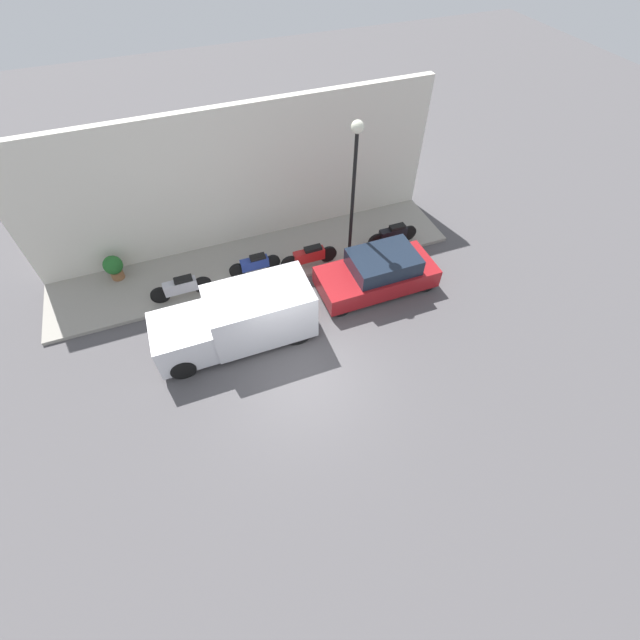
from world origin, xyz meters
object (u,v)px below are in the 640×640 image
(scooter_silver, at_px, (181,287))
(streetlamp, at_px, (355,169))
(parked_car, at_px, (378,273))
(motorcycle_black, at_px, (393,234))
(delivery_van, at_px, (237,320))
(motorcycle_blue, at_px, (255,264))
(motorcycle_red, at_px, (309,256))
(potted_plant, at_px, (114,267))

(scooter_silver, bearing_deg, streetlamp, -90.55)
(parked_car, bearing_deg, motorcycle_black, -40.05)
(delivery_van, relative_size, scooter_silver, 2.34)
(delivery_van, xyz_separation_m, streetlamp, (2.38, -4.81, 2.79))
(motorcycle_blue, relative_size, motorcycle_red, 0.88)
(motorcycle_blue, bearing_deg, parked_car, -118.44)
(motorcycle_black, bearing_deg, motorcycle_red, 90.88)
(scooter_silver, bearing_deg, parked_car, -105.41)
(motorcycle_red, bearing_deg, parked_car, -132.21)
(motorcycle_red, relative_size, scooter_silver, 1.03)
(motorcycle_blue, relative_size, motorcycle_black, 0.93)
(scooter_silver, bearing_deg, delivery_van, -149.78)
(motorcycle_black, relative_size, potted_plant, 2.18)
(motorcycle_black, distance_m, streetlamp, 3.67)
(motorcycle_red, xyz_separation_m, potted_plant, (1.86, 6.71, 0.06))
(motorcycle_blue, distance_m, motorcycle_red, 1.99)
(parked_car, relative_size, motorcycle_blue, 2.18)
(delivery_van, distance_m, scooter_silver, 2.85)
(scooter_silver, distance_m, potted_plant, 2.75)
(delivery_van, distance_m, motorcycle_red, 4.02)
(potted_plant, bearing_deg, motorcycle_blue, -107.63)
(parked_car, xyz_separation_m, delivery_van, (-0.63, 5.15, 0.30))
(motorcycle_red, relative_size, motorcycle_black, 1.06)
(parked_car, distance_m, motorcycle_blue, 4.42)
(streetlamp, bearing_deg, scooter_silver, 89.45)
(parked_car, xyz_separation_m, motorcycle_black, (1.80, -1.52, -0.08))
(streetlamp, bearing_deg, motorcycle_red, 89.98)
(delivery_van, distance_m, motorcycle_blue, 3.04)
(scooter_silver, height_order, potted_plant, potted_plant)
(parked_car, height_order, motorcycle_red, parked_car)
(scooter_silver, xyz_separation_m, streetlamp, (-0.06, -6.23, 3.16))
(motorcycle_red, height_order, potted_plant, potted_plant)
(scooter_silver, relative_size, streetlamp, 0.41)
(motorcycle_blue, relative_size, scooter_silver, 0.91)
(motorcycle_blue, height_order, motorcycle_red, motorcycle_red)
(motorcycle_blue, relative_size, streetlamp, 0.37)
(delivery_van, bearing_deg, parked_car, -83.04)
(motorcycle_blue, xyz_separation_m, streetlamp, (-0.36, -3.56, 3.21))
(motorcycle_red, bearing_deg, motorcycle_black, -89.12)
(motorcycle_blue, xyz_separation_m, potted_plant, (1.51, 4.75, 0.11))
(motorcycle_red, height_order, streetlamp, streetlamp)
(scooter_silver, xyz_separation_m, motorcycle_black, (-0.01, -8.08, -0.00))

